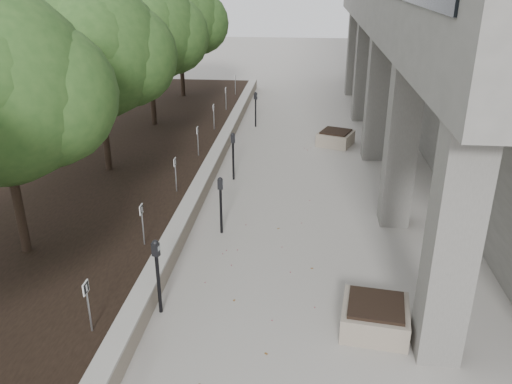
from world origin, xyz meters
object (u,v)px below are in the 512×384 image
at_px(crabapple_tree_4, 149,53).
at_px(planter_front, 375,316).
at_px(parking_meter_3, 221,206).
at_px(planter_back, 336,138).
at_px(parking_meter_4, 233,156).
at_px(parking_meter_2, 158,277).
at_px(parking_meter_5, 256,110).
at_px(crabapple_tree_2, 3,128).
at_px(crabapple_tree_3, 99,79).
at_px(crabapple_tree_5, 180,37).

relative_size(crabapple_tree_4, planter_front, 4.67).
distance_m(parking_meter_3, planter_front, 4.80).
bearing_deg(planter_back, parking_meter_4, -130.80).
relative_size(parking_meter_2, parking_meter_4, 1.03).
height_order(parking_meter_4, parking_meter_5, parking_meter_4).
height_order(crabapple_tree_2, parking_meter_4, crabapple_tree_2).
relative_size(crabapple_tree_3, planter_back, 4.72).
distance_m(crabapple_tree_3, parking_meter_2, 7.52).
bearing_deg(crabapple_tree_2, crabapple_tree_3, 90.00).
bearing_deg(parking_meter_5, crabapple_tree_5, 153.99).
bearing_deg(parking_meter_4, parking_meter_2, -95.59).
relative_size(crabapple_tree_2, planter_front, 4.67).
distance_m(parking_meter_2, parking_meter_5, 12.75).
height_order(crabapple_tree_4, planter_back, crabapple_tree_4).
distance_m(crabapple_tree_2, planter_front, 7.93).
relative_size(crabapple_tree_5, parking_meter_5, 3.77).
bearing_deg(planter_front, parking_meter_3, 134.19).
bearing_deg(crabapple_tree_3, crabapple_tree_2, -90.00).
relative_size(parking_meter_3, parking_meter_5, 1.02).
xyz_separation_m(crabapple_tree_5, planter_back, (7.01, -5.70, -2.85)).
distance_m(crabapple_tree_2, crabapple_tree_3, 5.00).
height_order(crabapple_tree_2, parking_meter_5, crabapple_tree_2).
height_order(crabapple_tree_3, parking_meter_3, crabapple_tree_3).
xyz_separation_m(parking_meter_5, planter_back, (3.17, -2.10, -0.45)).
height_order(crabapple_tree_3, parking_meter_5, crabapple_tree_3).
bearing_deg(crabapple_tree_3, crabapple_tree_5, 90.00).
relative_size(parking_meter_2, planter_front, 1.33).
bearing_deg(crabapple_tree_4, crabapple_tree_5, 90.00).
distance_m(parking_meter_3, parking_meter_4, 3.55).
height_order(crabapple_tree_3, planter_back, crabapple_tree_3).
distance_m(crabapple_tree_4, parking_meter_4, 6.31).
bearing_deg(crabapple_tree_3, parking_meter_2, -62.57).
xyz_separation_m(crabapple_tree_5, planter_front, (7.25, -16.46, -2.85)).
xyz_separation_m(crabapple_tree_3, parking_meter_5, (3.84, 6.40, -2.40)).
distance_m(crabapple_tree_4, parking_meter_5, 4.74).
height_order(parking_meter_3, parking_meter_5, parking_meter_3).
distance_m(crabapple_tree_3, crabapple_tree_5, 10.00).
xyz_separation_m(parking_meter_4, planter_front, (3.52, -6.97, -0.48)).
relative_size(crabapple_tree_5, parking_meter_2, 3.53).
height_order(crabapple_tree_5, parking_meter_5, crabapple_tree_5).
bearing_deg(crabapple_tree_4, crabapple_tree_3, -90.00).
relative_size(parking_meter_4, parking_meter_5, 1.03).
relative_size(parking_meter_3, parking_meter_4, 0.99).
relative_size(parking_meter_4, planter_back, 1.30).
bearing_deg(crabapple_tree_5, parking_meter_2, -78.62).
bearing_deg(crabapple_tree_2, crabapple_tree_4, 90.00).
distance_m(crabapple_tree_2, parking_meter_3, 5.00).
distance_m(crabapple_tree_3, planter_back, 8.70).
xyz_separation_m(crabapple_tree_5, parking_meter_5, (3.84, -3.60, -2.40)).
bearing_deg(crabapple_tree_2, parking_meter_2, -22.15).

